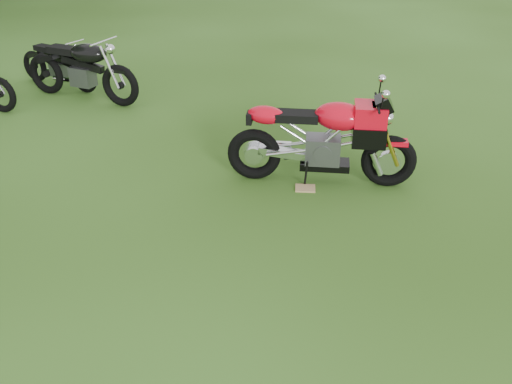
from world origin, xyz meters
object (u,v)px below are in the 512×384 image
(sport_motorcycle, at_px, (322,133))
(vintage_moto_d, at_px, (57,62))
(vintage_moto_a, at_px, (80,67))
(plywood_board, at_px, (305,188))

(sport_motorcycle, relative_size, vintage_moto_d, 1.23)
(sport_motorcycle, bearing_deg, vintage_moto_a, 147.60)
(sport_motorcycle, relative_size, plywood_board, 9.03)
(sport_motorcycle, distance_m, vintage_moto_a, 4.75)
(sport_motorcycle, xyz_separation_m, vintage_moto_d, (-5.25, 2.13, -0.19))
(plywood_board, relative_size, vintage_moto_d, 0.14)
(sport_motorcycle, xyz_separation_m, vintage_moto_a, (-4.45, 1.67, -0.08))
(plywood_board, height_order, vintage_moto_a, vintage_moto_a)
(vintage_moto_d, bearing_deg, plywood_board, -12.39)
(sport_motorcycle, distance_m, vintage_moto_d, 5.67)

